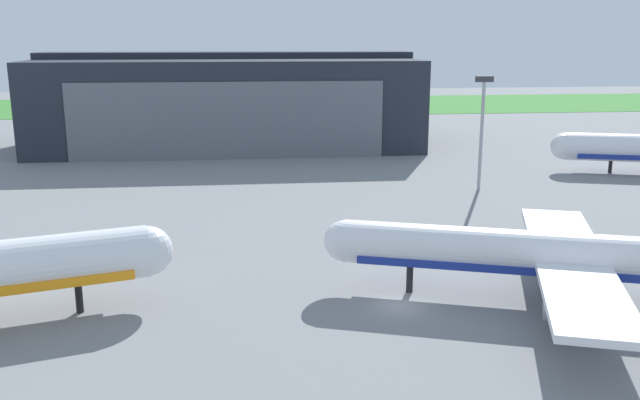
% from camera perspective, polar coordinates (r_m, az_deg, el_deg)
% --- Properties ---
extents(ground_plane, '(440.00, 440.00, 0.00)m').
position_cam_1_polar(ground_plane, '(55.46, 6.60, -8.71)').
color(ground_plane, slate).
extents(grass_field_strip, '(440.00, 56.00, 0.08)m').
position_cam_1_polar(grass_field_strip, '(209.56, -3.05, 7.88)').
color(grass_field_strip, '#397C31').
rests_on(grass_field_strip, ground_plane).
extents(maintenance_hangar, '(70.39, 34.65, 17.72)m').
position_cam_1_polar(maintenance_hangar, '(135.32, -7.56, 8.18)').
color(maintenance_hangar, '#232833').
rests_on(maintenance_hangar, ground_plane).
extents(airliner_near_right, '(36.09, 30.66, 12.02)m').
position_cam_1_polar(airliner_near_right, '(57.34, 19.48, -4.47)').
color(airliner_near_right, white).
rests_on(airliner_near_right, ground_plane).
extents(apron_light_mast, '(2.40, 0.50, 15.58)m').
position_cam_1_polar(apron_light_mast, '(95.83, 13.34, 6.29)').
color(apron_light_mast, '#99999E').
rests_on(apron_light_mast, ground_plane).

